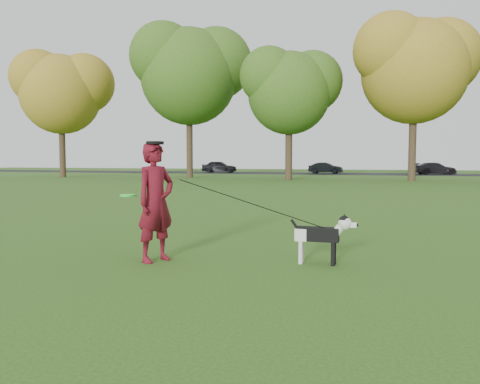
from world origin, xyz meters
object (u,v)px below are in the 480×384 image
(man, at_px, (156,202))
(car_left, at_px, (219,167))
(car_right, at_px, (435,169))
(car_mid, at_px, (326,168))
(dog, at_px, (323,233))

(man, distance_m, car_left, 42.60)
(car_left, relative_size, car_right, 0.96)
(car_left, distance_m, car_right, 20.97)
(car_mid, bearing_deg, car_right, -85.59)
(man, height_order, car_left, man)
(dog, xyz_separation_m, car_mid, (-4.74, 39.91, 0.14))
(man, xyz_separation_m, car_mid, (-2.52, 40.39, -0.26))
(man, bearing_deg, car_mid, 27.09)
(dog, distance_m, car_right, 40.24)
(dog, xyz_separation_m, car_right, (5.19, 39.91, 0.15))
(man, relative_size, car_left, 0.45)
(dog, relative_size, car_left, 0.25)
(man, bearing_deg, dog, -54.30)
(car_mid, bearing_deg, man, -172.02)
(car_left, bearing_deg, dog, -164.03)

